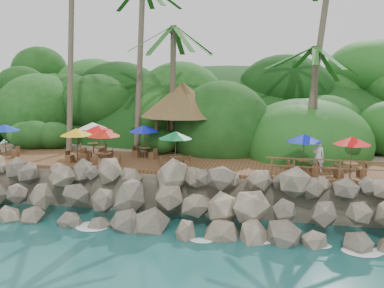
# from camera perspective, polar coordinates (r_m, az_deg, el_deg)

# --- Properties ---
(ground) EXTENTS (140.00, 140.00, 0.00)m
(ground) POSITION_cam_1_polar(r_m,az_deg,el_deg) (19.79, -3.70, -12.65)
(ground) COLOR #19514F
(ground) RESTS_ON ground
(land_base) EXTENTS (32.00, 25.20, 2.10)m
(land_base) POSITION_cam_1_polar(r_m,az_deg,el_deg) (34.59, 3.45, -1.13)
(land_base) COLOR gray
(land_base) RESTS_ON ground
(jungle_hill) EXTENTS (44.80, 28.00, 15.40)m
(jungle_hill) POSITION_cam_1_polar(r_m,az_deg,el_deg) (42.09, 4.96, -0.66)
(jungle_hill) COLOR #143811
(jungle_hill) RESTS_ON ground
(seawall) EXTENTS (29.00, 4.00, 2.30)m
(seawall) POSITION_cam_1_polar(r_m,az_deg,el_deg) (21.21, -2.27, -7.78)
(seawall) COLOR gray
(seawall) RESTS_ON ground
(terrace) EXTENTS (26.00, 5.00, 0.20)m
(terrace) POSITION_cam_1_polar(r_m,az_deg,el_deg) (24.71, 0.00, -2.74)
(terrace) COLOR brown
(terrace) RESTS_ON land_base
(jungle_foliage) EXTENTS (44.00, 16.00, 12.00)m
(jungle_foliage) POSITION_cam_1_polar(r_m,az_deg,el_deg) (33.83, 3.17, -3.18)
(jungle_foliage) COLOR #143811
(jungle_foliage) RESTS_ON ground
(foam_line) EXTENTS (25.20, 0.80, 0.06)m
(foam_line) POSITION_cam_1_polar(r_m,az_deg,el_deg) (20.04, -3.47, -12.26)
(foam_line) COLOR white
(foam_line) RESTS_ON ground
(palapa) EXTENTS (5.63, 5.63, 4.60)m
(palapa) POSITION_cam_1_polar(r_m,az_deg,el_deg) (27.59, -1.24, 6.09)
(palapa) COLOR brown
(palapa) RESTS_ON ground
(dining_clusters) EXTENTS (22.25, 5.09, 2.05)m
(dining_clusters) POSITION_cam_1_polar(r_m,az_deg,el_deg) (24.42, -4.58, 1.37)
(dining_clusters) COLOR brown
(dining_clusters) RESTS_ON terrace
(railing) EXTENTS (7.20, 0.10, 1.00)m
(railing) POSITION_cam_1_polar(r_m,az_deg,el_deg) (21.95, 19.40, -3.00)
(railing) COLOR brown
(railing) RESTS_ON terrace
(waiter) EXTENTS (0.69, 0.53, 1.69)m
(waiter) POSITION_cam_1_polar(r_m,az_deg,el_deg) (23.15, 16.75, -1.62)
(waiter) COLOR silver
(waiter) RESTS_ON terrace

